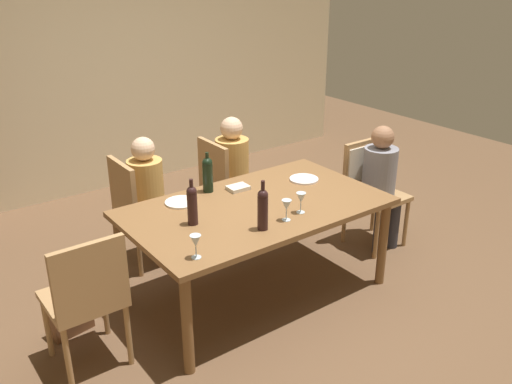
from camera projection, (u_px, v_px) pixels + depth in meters
The scene contains 20 objects.
ground_plane at pixel (256, 291), 4.25m from camera, with size 10.00×10.00×0.00m, color brown.
rear_room_partition at pixel (100, 64), 5.76m from camera, with size 6.40×0.12×2.70m, color beige.
dining_table at pixel (256, 214), 4.00m from camera, with size 1.87×1.09×0.73m.
chair_far_right at pixel (224, 182), 4.91m from camera, with size 0.44×0.44×0.92m.
chair_right_end at pixel (368, 178), 4.83m from camera, with size 0.44×0.46×0.92m.
chair_far_left at pixel (138, 205), 4.45m from camera, with size 0.44×0.44×0.92m.
chair_left_end at pixel (87, 294), 3.26m from camera, with size 0.44×0.44×0.92m.
person_woman_host at pixel (235, 167), 4.93m from camera, with size 0.34×0.30×1.11m.
person_man_bearded at pixel (381, 178), 4.71m from camera, with size 0.29×0.33×1.09m.
person_man_guest at pixel (149, 190), 4.48m from camera, with size 0.33×0.28×1.09m.
wine_bottle_tall_green at pixel (208, 174), 4.14m from camera, with size 0.08×0.08×0.31m.
wine_bottle_dark_red at pixel (263, 208), 3.55m from camera, with size 0.07×0.07×0.34m.
wine_bottle_short_olive at pixel (192, 204), 3.62m from camera, with size 0.07×0.07×0.32m.
wine_glass_near_left at pixel (196, 242), 3.22m from camera, with size 0.07×0.07×0.15m.
wine_glass_centre at pixel (301, 199), 3.81m from camera, with size 0.07×0.07×0.15m.
wine_glass_near_right at pixel (287, 206), 3.69m from camera, with size 0.07×0.07×0.15m.
dinner_plate_host at pixel (181, 202), 3.99m from camera, with size 0.23×0.23×0.01m, color white.
dinner_plate_guest_left at pixel (304, 179), 4.41m from camera, with size 0.23×0.23×0.01m, color white.
folded_napkin at pixel (238, 188), 4.22m from camera, with size 0.16×0.12×0.03m, color beige.
handbag at pixel (71, 318), 3.75m from camera, with size 0.28×0.12×0.22m, color brown.
Camera 1 is at (-2.15, -2.91, 2.36)m, focal length 38.67 mm.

